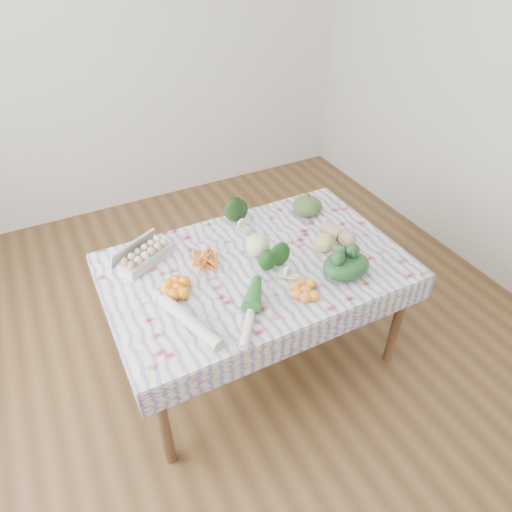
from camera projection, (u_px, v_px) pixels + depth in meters
ground at (256, 352)px, 3.03m from camera, size 4.50×4.50×0.00m
wall_back at (130, 49)px, 3.73m from camera, size 4.00×0.04×2.80m
dining_table at (256, 275)px, 2.61m from camera, size 1.60×1.00×0.75m
tablecloth at (256, 265)px, 2.56m from camera, size 1.66×1.06×0.01m
egg_carton at (146, 257)px, 2.54m from camera, size 0.34×0.26×0.09m
carrot_bunch at (205, 261)px, 2.55m from camera, size 0.24×0.23×0.03m
kale_bunch at (236, 215)px, 2.80m from camera, size 0.21×0.19×0.16m
kabocha_squash at (307, 206)px, 2.92m from camera, size 0.20×0.20×0.12m
cabbage at (258, 245)px, 2.58m from camera, size 0.16×0.16×0.14m
butternut_squash at (340, 233)px, 2.70m from camera, size 0.14×0.24×0.11m
orange_cluster at (177, 288)px, 2.35m from camera, size 0.28×0.28×0.07m
broccoli at (277, 267)px, 2.45m from camera, size 0.22×0.22×0.12m
mandarin_cluster at (306, 290)px, 2.35m from camera, size 0.25×0.25×0.06m
grapefruit at (324, 243)px, 2.62m from camera, size 0.12×0.12×0.11m
spinach_bag at (346, 266)px, 2.46m from camera, size 0.28×0.23×0.12m
daikon at (190, 321)px, 2.17m from camera, size 0.20×0.45×0.06m
leek at (251, 313)px, 2.22m from camera, size 0.29×0.38×0.05m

